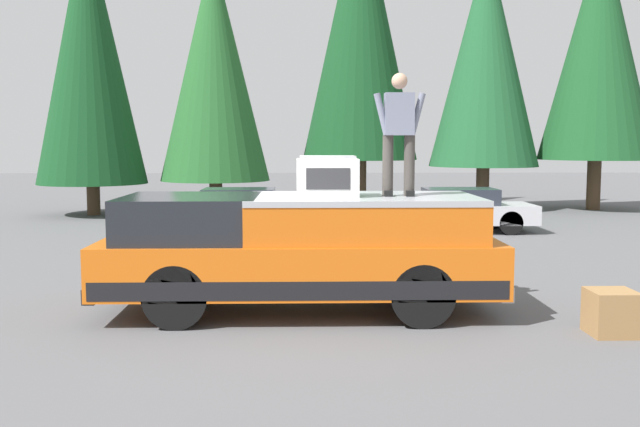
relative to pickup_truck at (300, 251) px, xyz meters
name	(u,v)px	position (x,y,z in m)	size (l,w,h in m)	color
ground_plane	(273,311)	(0.08, 0.39, -0.87)	(90.00, 90.00, 0.00)	#565659
pickup_truck	(300,251)	(0.00, 0.00, 0.00)	(2.01, 5.54, 1.65)	orange
compressor_unit	(327,176)	(-0.12, -0.38, 1.05)	(0.65, 0.84, 0.56)	white
person_on_truck_bed	(399,131)	(-0.05, -1.37, 1.68)	(0.29, 0.72, 1.69)	#423D38
parked_car_silver	(457,210)	(8.97, -4.16, -0.29)	(1.64, 4.10, 1.16)	silver
parked_car_grey	(236,210)	(9.01, 1.74, -0.29)	(1.64, 4.10, 1.16)	gray
wooden_crate	(611,313)	(-1.30, -3.89, -0.59)	(0.56, 0.56, 0.56)	olive
conifer_far_left	(599,46)	(15.01, -10.33, 4.84)	(3.96, 3.96, 9.69)	#4C3826
conifer_left	(486,56)	(15.26, -6.44, 4.51)	(3.82, 3.82, 9.26)	#4C3826
conifer_center_left	(360,28)	(15.64, -2.08, 5.53)	(4.07, 4.07, 11.07)	#4C3826
conifer_center_right	(214,67)	(14.19, 2.90, 4.01)	(3.65, 3.65, 8.68)	#4C3826
conifer_right	(89,51)	(13.61, 6.85, 4.42)	(3.53, 3.53, 9.58)	#4C3826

